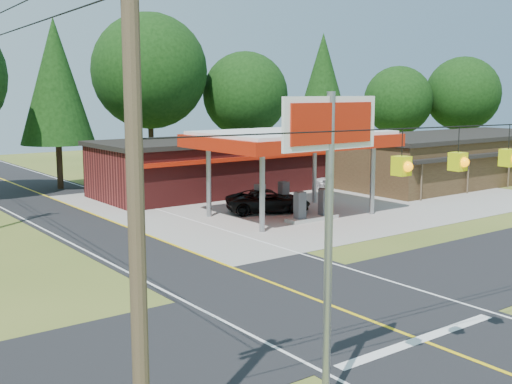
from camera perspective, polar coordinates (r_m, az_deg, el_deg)
ground at (r=21.78m, az=6.91°, el=-10.12°), size 120.00×120.00×0.00m
main_highway at (r=21.78m, az=6.91°, el=-10.09°), size 8.00×120.00×0.02m
cross_road at (r=21.78m, az=6.91°, el=-10.08°), size 70.00×7.00×0.02m
lane_center_yellow at (r=21.78m, az=6.91°, el=-10.05°), size 0.15×110.00×0.00m
gas_canopy at (r=36.40m, az=3.20°, el=4.49°), size 10.60×7.40×4.88m
convenience_store at (r=45.24m, az=-3.98°, el=2.36°), size 16.40×7.55×3.80m
strip_building at (r=52.58m, az=17.15°, el=2.91°), size 20.40×8.75×3.80m
utility_pole_near_left at (r=11.10m, az=-10.64°, el=-1.01°), size 1.80×0.30×10.00m
overhead_beacons at (r=15.98m, az=19.70°, el=5.27°), size 17.04×2.04×1.03m
treeline_backdrop at (r=41.68m, az=-15.66°, el=9.17°), size 70.27×51.59×13.30m
suv_car at (r=37.70m, az=1.11°, el=-0.83°), size 6.52×6.52×1.37m
sedan_car at (r=48.00m, az=4.37°, el=1.29°), size 5.36×5.36×1.43m
big_stop_sign at (r=13.64m, az=6.59°, el=1.32°), size 2.63×0.21×7.09m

